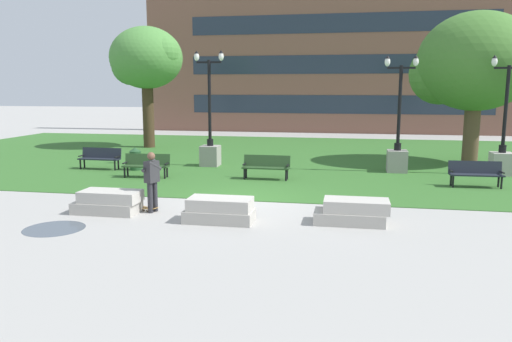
{
  "coord_description": "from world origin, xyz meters",
  "views": [
    {
      "loc": [
        3.17,
        -14.77,
        3.49
      ],
      "look_at": [
        0.67,
        -1.4,
        1.2
      ],
      "focal_mm": 35.0,
      "sensor_mm": 36.0,
      "label": 1
    }
  ],
  "objects": [
    {
      "name": "ground_plane",
      "position": [
        0.0,
        0.0,
        0.0
      ],
      "size": [
        140.0,
        140.0,
        0.0
      ],
      "primitive_type": "plane",
      "color": "#A3A09B"
    },
    {
      "name": "grass_lawn",
      "position": [
        0.0,
        10.0,
        0.01
      ],
      "size": [
        40.0,
        20.0,
        0.02
      ],
      "primitive_type": "cube",
      "color": "#336628",
      "rests_on": "ground"
    },
    {
      "name": "concrete_block_center",
      "position": [
        -3.4,
        -2.13,
        0.31
      ],
      "size": [
        1.86,
        0.9,
        0.64
      ],
      "color": "#B2ADA3",
      "rests_on": "ground"
    },
    {
      "name": "concrete_block_left",
      "position": [
        -0.1,
        -2.46,
        0.31
      ],
      "size": [
        1.8,
        0.9,
        0.64
      ],
      "color": "#B2ADA3",
      "rests_on": "ground"
    },
    {
      "name": "concrete_block_right",
      "position": [
        3.32,
        -2.0,
        0.31
      ],
      "size": [
        1.9,
        0.9,
        0.64
      ],
      "color": "#B2ADA3",
      "rests_on": "ground"
    },
    {
      "name": "person_skateboarder",
      "position": [
        -2.22,
        -1.81,
        0.98
      ],
      "size": [
        0.44,
        0.54,
        1.71
      ],
      "color": "#28282D",
      "rests_on": "ground"
    },
    {
      "name": "skateboard",
      "position": [
        -2.59,
        -1.66,
        0.09
      ],
      "size": [
        1.02,
        0.55,
        0.14
      ],
      "color": "olive",
      "rests_on": "ground"
    },
    {
      "name": "puddle",
      "position": [
        -4.0,
        -3.86,
        0.0
      ],
      "size": [
        1.51,
        1.51,
        0.01
      ],
      "primitive_type": "cylinder",
      "color": "#47515B",
      "rests_on": "ground"
    },
    {
      "name": "park_bench_near_left",
      "position": [
        -4.56,
        3.32,
        0.54
      ],
      "size": [
        1.83,
        0.65,
        0.9
      ],
      "color": "#284723",
      "rests_on": "grass_lawn"
    },
    {
      "name": "park_bench_near_right",
      "position": [
        -7.3,
        4.83,
        0.54
      ],
      "size": [
        1.81,
        0.56,
        0.9
      ],
      "color": "#1E232D",
      "rests_on": "grass_lawn"
    },
    {
      "name": "park_bench_far_left",
      "position": [
        0.1,
        3.78,
        0.54
      ],
      "size": [
        1.81,
        0.55,
        0.9
      ],
      "color": "#284723",
      "rests_on": "grass_lawn"
    },
    {
      "name": "park_bench_far_right",
      "position": [
        7.59,
        3.62,
        0.54
      ],
      "size": [
        1.82,
        0.59,
        0.9
      ],
      "color": "#1E232D",
      "rests_on": "grass_lawn"
    },
    {
      "name": "lamp_post_center",
      "position": [
        -2.89,
        6.54,
        1.04
      ],
      "size": [
        1.32,
        0.8,
        5.04
      ],
      "color": "gray",
      "rests_on": "grass_lawn"
    },
    {
      "name": "lamp_post_right",
      "position": [
        5.16,
        6.38,
        0.99
      ],
      "size": [
        1.32,
        0.8,
        4.74
      ],
      "color": "gray",
      "rests_on": "grass_lawn"
    },
    {
      "name": "lamp_post_left",
      "position": [
        9.2,
        6.4,
        0.99
      ],
      "size": [
        1.32,
        0.8,
        4.71
      ],
      "color": "#ADA89E",
      "rests_on": "grass_lawn"
    },
    {
      "name": "tree_far_right",
      "position": [
        -8.39,
        12.7,
        5.05
      ],
      "size": [
        4.34,
        4.13,
        6.89
      ],
      "color": "#42301E",
      "rests_on": "grass_lawn"
    },
    {
      "name": "tree_near_left",
      "position": [
        8.58,
        9.33,
        4.54
      ],
      "size": [
        5.4,
        5.15,
        6.79
      ],
      "color": "brown",
      "rests_on": "grass_lawn"
    },
    {
      "name": "trash_bin",
      "position": [
        -5.7,
        4.85,
        0.5
      ],
      "size": [
        0.49,
        0.49,
        0.96
      ],
      "color": "#234C28",
      "rests_on": "grass_lawn"
    },
    {
      "name": "building_facade_distant",
      "position": [
        2.21,
        24.5,
        6.09
      ],
      "size": [
        30.25,
        1.03,
        12.19
      ],
      "color": "brown",
      "rests_on": "ground"
    }
  ]
}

